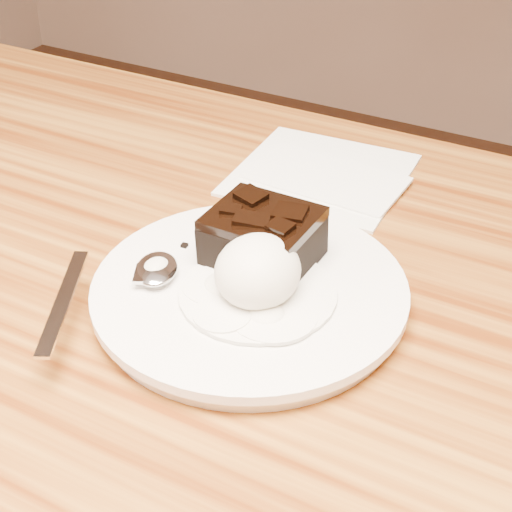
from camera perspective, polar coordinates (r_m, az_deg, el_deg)
The scene contains 8 objects.
plate at distance 0.61m, azimuth -0.46°, elevation -2.82°, with size 0.24×0.24×0.02m, color white.
brownie at distance 0.62m, azimuth 0.51°, elevation 1.09°, with size 0.08×0.07×0.04m, color black.
ice_cream_scoop at distance 0.58m, azimuth 0.13°, elevation -1.11°, with size 0.06×0.07×0.05m, color silver.
melt_puddle at distance 0.59m, azimuth 0.13°, elevation -2.76°, with size 0.12×0.12×0.00m, color white.
spoon at distance 0.61m, azimuth -7.18°, elevation -1.05°, with size 0.03×0.18×0.01m, color silver, non-canonical shape.
napkin at distance 0.79m, azimuth 4.68°, elevation 5.97°, with size 0.16×0.16×0.01m, color white.
crumb_a at distance 0.61m, azimuth -7.80°, elevation -1.78°, with size 0.01×0.01×0.00m, color black.
crumb_b at distance 0.64m, azimuth -5.18°, elevation 0.76°, with size 0.01×0.01×0.00m, color black.
Camera 1 is at (0.30, -0.37, 1.13)m, focal length 55.51 mm.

